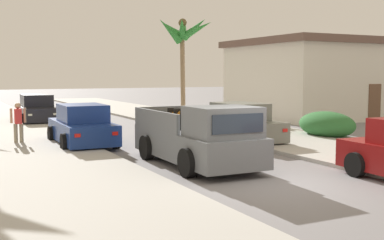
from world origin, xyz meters
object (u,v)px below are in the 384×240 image
Objects in this scene: roadside_house at (325,78)px; pedestrian at (18,121)px; car_left_near at (239,124)px; car_left_mid at (37,110)px; hedge_bush at (327,125)px; palm_tree_left_fore at (184,34)px; pickup_truck at (198,138)px; car_right_mid at (82,126)px.

pedestrian is at bearing -166.28° from roadside_house.
car_left_mid is (-5.65, 11.58, 0.00)m from car_left_near.
roadside_house is 10.93m from hedge_bush.
car_left_mid is at bearing -167.91° from palm_tree_left_fore.
pickup_truck reaches higher than car_left_mid.
pickup_truck is 1.22× the size of car_left_mid.
car_right_mid is at bearing -26.81° from pedestrian.
palm_tree_left_fore reaches higher than roadside_house.
roadside_house is at bearing 36.98° from pickup_truck.
pickup_truck is 0.49× the size of roadside_house.
car_right_mid reaches higher than hedge_bush.
hedge_bush is at bearing -91.22° from palm_tree_left_fore.
hedge_bush is at bearing -13.75° from car_right_mid.
car_left_near is at bearing -107.46° from palm_tree_left_fore.
car_left_near is 15.09m from palm_tree_left_fore.
palm_tree_left_fore is 0.61× the size of roadside_house.
hedge_bush is 1.76× the size of pedestrian.
roadside_house is at bearing 13.72° from pedestrian.
pedestrian is (-4.08, 6.56, 0.10)m from pickup_truck.
car_right_mid is at bearing 109.71° from pickup_truck.
palm_tree_left_fore is at bearing 138.04° from roadside_house.
pickup_truck is 19.62m from palm_tree_left_fore.
pickup_truck is 1.22× the size of car_right_mid.
car_right_mid is 0.67× the size of palm_tree_left_fore.
car_left_near is at bearing -63.99° from car_left_mid.
pickup_truck is 18.65m from roadside_house.
hedge_bush is at bearing -16.25° from pedestrian.
car_left_mid is at bearing 116.01° from car_left_near.
car_left_mid is 9.71m from car_right_mid.
roadside_house reaches higher than car_left_mid.
hedge_bush is (-0.30, -14.21, -4.76)m from palm_tree_left_fore.
roadside_house is at bearing -41.96° from palm_tree_left_fore.
roadside_house reaches higher than pickup_truck.
car_right_mid is at bearing -130.05° from palm_tree_left_fore.
pedestrian reaches higher than car_right_mid.
roadside_house is at bearing -13.47° from car_left_mid.
roadside_house is at bearing 48.36° from hedge_bush.
car_left_mid is 15.47m from hedge_bush.
pedestrian reaches higher than hedge_bush.
car_left_near is (3.68, 3.63, -0.10)m from pickup_truck.
pedestrian is (-18.92, -4.62, -1.47)m from roadside_house.
palm_tree_left_fore is (9.96, 2.13, 4.60)m from car_left_mid.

